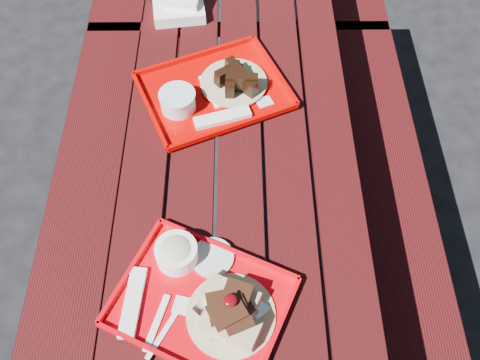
{
  "coord_description": "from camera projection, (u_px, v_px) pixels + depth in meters",
  "views": [
    {
      "loc": [
        -0.01,
        -1.02,
        2.11
      ],
      "look_at": [
        0.0,
        -0.15,
        0.82
      ],
      "focal_mm": 40.0,
      "sensor_mm": 36.0,
      "label": 1
    }
  ],
  "objects": [
    {
      "name": "picnic_table_near",
      "position": [
        240.0,
        186.0,
        1.86
      ],
      "size": [
        1.41,
        2.4,
        0.75
      ],
      "color": "#3F0C0C",
      "rests_on": "ground"
    },
    {
      "name": "ground",
      "position": [
        240.0,
        256.0,
        2.32
      ],
      "size": [
        60.0,
        60.0,
        0.0
      ],
      "primitive_type": "plane",
      "color": "black",
      "rests_on": "ground"
    },
    {
      "name": "near_tray",
      "position": [
        204.0,
        292.0,
        1.4
      ],
      "size": [
        0.54,
        0.49,
        0.14
      ],
      "color": "red",
      "rests_on": "picnic_table_near"
    },
    {
      "name": "far_tray",
      "position": [
        213.0,
        91.0,
        1.81
      ],
      "size": [
        0.58,
        0.52,
        0.08
      ],
      "color": "#C60200",
      "rests_on": "picnic_table_near"
    },
    {
      "name": "white_cloth",
      "position": [
        180.0,
        7.0,
        2.05
      ],
      "size": [
        0.21,
        0.17,
        0.08
      ],
      "color": "white",
      "rests_on": "picnic_table_near"
    }
  ]
}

